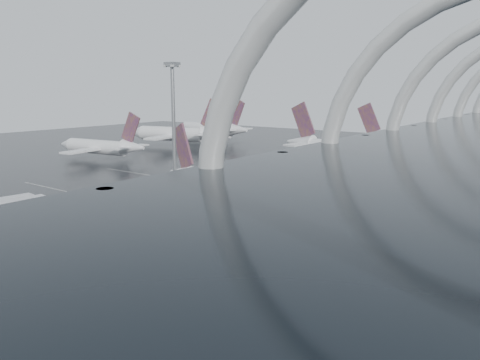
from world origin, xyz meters
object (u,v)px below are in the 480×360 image
Objects in this scene: bus_row_near_b at (12,207)px; bus_row_near_d at (31,213)px; gse_cart_belly_c at (237,218)px; gse_cart_belly_d at (317,225)px; jet_remote_west at (102,147)px; gse_cart_belly_a at (277,223)px; airliner_gate_b at (360,153)px; bus_row_near_a at (2,205)px; floodlight_mast at (174,120)px; airliner_gate_c at (422,145)px; gse_cart_belly_e at (302,203)px; jet_remote_mid at (178,134)px; gse_cart_belly_b at (362,213)px; jet_remote_far at (211,130)px; airliner_main at (234,195)px; van_curve_c at (1,295)px; bus_row_near_c at (14,212)px.

bus_row_near_d is (7.66, -0.38, 0.08)m from bus_row_near_b.
gse_cart_belly_d is at bearing 19.25° from gse_cart_belly_c.
jet_remote_west reaches higher than gse_cart_belly_c.
bus_row_near_b is at bearing -150.67° from gse_cart_belly_a.
bus_row_near_a is at bearing -104.85° from airliner_gate_b.
bus_row_near_b is at bearing -83.63° from bus_row_near_a.
airliner_gate_c is at bearing 80.75° from floodlight_mast.
gse_cart_belly_e is (35.33, 43.03, -1.34)m from bus_row_near_d.
airliner_gate_c is 101.54m from jet_remote_mid.
airliner_gate_c is 1.14× the size of jet_remote_mid.
gse_cart_belly_b is (49.32, 43.06, -1.27)m from bus_row_near_d.
gse_cart_belly_e is (17.90, 21.14, -18.68)m from floodlight_mast.
bus_row_near_b is at bearing -151.34° from gse_cart_belly_d.
bus_row_near_b is 6.07× the size of gse_cart_belly_b.
airliner_gate_b reaches higher than jet_remote_west.
gse_cart_belly_d is (110.11, -100.27, -4.96)m from jet_remote_far.
floodlight_mast reaches higher than gse_cart_belly_d.
jet_remote_west is 93.07m from gse_cart_belly_e.
gse_cart_belly_c is (13.84, 2.69, -18.55)m from floodlight_mast.
gse_cart_belly_b is at bearing 76.40° from gse_cart_belly_d.
airliner_main is 3.66× the size of bus_row_near_d.
gse_cart_belly_c is 1.17× the size of gse_cart_belly_d.
jet_remote_mid reaches higher than airliner_gate_c.
bus_row_near_d reaches higher than gse_cart_belly_c.
jet_remote_far reaches higher than bus_row_near_d.
jet_remote_west is at bearing 163.86° from gse_cart_belly_d.
bus_row_near_b is 61.28m from gse_cart_belly_d.
bus_row_near_b is at bearing -139.39° from floodlight_mast.
bus_row_near_a is at bearing -144.98° from gse_cart_belly_b.
floodlight_mast is (81.43, -108.15, 13.69)m from jet_remote_far.
floodlight_mast is at bearing 72.27° from van_curve_c.
van_curve_c is (-6.14, -153.76, -4.14)m from airliner_gate_c.
gse_cart_belly_a is (95.45, -32.64, -4.04)m from jet_remote_west.
gse_cart_belly_d is (16.69, 50.27, -0.31)m from van_curve_c.
van_curve_c reaches higher than gse_cart_belly_b.
airliner_gate_b reaches higher than bus_row_near_d.
jet_remote_far is 136.06m from floodlight_mast.
bus_row_near_b reaches higher than bus_row_near_a.
jet_remote_west is 2.98× the size of bus_row_near_b.
bus_row_near_b reaches higher than gse_cart_belly_d.
jet_remote_far is 3.50× the size of bus_row_near_d.
floodlight_mast is 13.60× the size of gse_cart_belly_b.
airliner_gate_c is 91.34m from gse_cart_belly_b.
bus_row_near_d is at bearing -120.10° from airliner_main.
jet_remote_far is at bearing 34.58° from bus_row_near_c.
gse_cart_belly_e is (8.87, -53.81, -4.72)m from airliner_gate_b.
airliner_gate_b is at bearing 57.93° from van_curve_c.
airliner_gate_c is at bearing 95.82° from gse_cart_belly_d.
jet_remote_mid is at bearing 38.74° from bus_row_near_c.
gse_cart_belly_b is 1.12× the size of gse_cart_belly_e.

